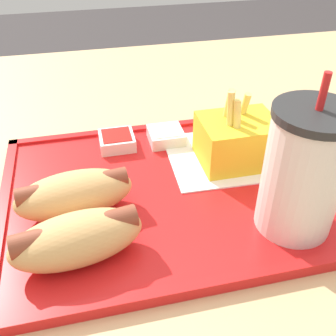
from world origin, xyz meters
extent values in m
cube|color=red|center=(0.02, 0.02, 0.76)|extent=(0.40, 0.31, 0.01)
cube|color=red|center=(0.02, -0.12, 0.77)|extent=(0.40, 0.01, 0.00)
cube|color=red|center=(0.02, 0.17, 0.77)|extent=(0.40, 0.01, 0.00)
cube|color=red|center=(-0.17, 0.02, 0.77)|extent=(0.01, 0.31, 0.00)
cube|color=red|center=(0.21, 0.02, 0.77)|extent=(0.01, 0.31, 0.00)
cube|color=white|center=(-0.07, -0.03, 0.77)|extent=(0.16, 0.14, 0.00)
cylinder|color=silver|center=(-0.10, 0.11, 0.83)|extent=(0.08, 0.08, 0.13)
cylinder|color=#262626|center=(-0.10, 0.11, 0.90)|extent=(0.08, 0.08, 0.01)
cylinder|color=red|center=(-0.10, 0.11, 0.92)|extent=(0.01, 0.01, 0.03)
ellipsoid|color=tan|center=(0.13, 0.11, 0.79)|extent=(0.14, 0.08, 0.05)
cylinder|color=brown|center=(0.13, 0.11, 0.80)|extent=(0.12, 0.04, 0.02)
ellipsoid|color=tan|center=(0.13, 0.04, 0.79)|extent=(0.13, 0.07, 0.05)
cylinder|color=brown|center=(0.13, 0.04, 0.80)|extent=(0.12, 0.03, 0.02)
cube|color=gold|center=(-0.08, -0.01, 0.80)|extent=(0.10, 0.08, 0.06)
cylinder|color=#EACC60|center=(-0.07, 0.00, 0.83)|extent=(0.01, 0.02, 0.07)
cylinder|color=#EACC60|center=(-0.07, -0.03, 0.83)|extent=(0.02, 0.01, 0.07)
cylinder|color=#EACC60|center=(-0.06, -0.01, 0.83)|extent=(0.01, 0.02, 0.07)
cylinder|color=#EACC60|center=(-0.09, -0.03, 0.83)|extent=(0.02, 0.02, 0.06)
cube|color=silver|center=(0.00, -0.08, 0.78)|extent=(0.05, 0.05, 0.02)
cube|color=white|center=(0.00, -0.08, 0.78)|extent=(0.04, 0.04, 0.00)
cube|color=silver|center=(0.07, -0.09, 0.78)|extent=(0.05, 0.05, 0.02)
cube|color=#B21914|center=(0.07, -0.09, 0.78)|extent=(0.04, 0.04, 0.00)
camera|label=1|loc=(0.11, 0.39, 1.07)|focal=42.00mm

